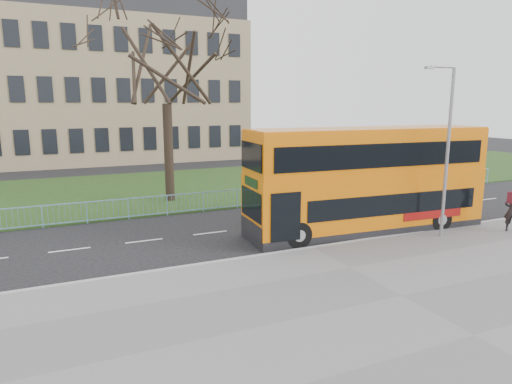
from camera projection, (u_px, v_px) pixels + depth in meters
ground at (294, 240)px, 19.90m from camera, size 120.00×120.00×0.00m
pavement at (402, 298)px, 13.85m from camera, size 80.00×10.50×0.12m
kerb at (312, 248)px, 18.50m from camera, size 80.00×0.20×0.14m
grass_verge at (197, 185)px, 32.68m from camera, size 80.00×15.40×0.08m
guard_railing at (237, 199)px, 25.69m from camera, size 40.00×0.12×1.10m
bare_tree at (166, 84)px, 26.30m from camera, size 9.58×9.58×13.69m
civic_building at (91, 92)px, 47.84m from camera, size 30.00×15.00×14.00m
yellow_bus at (368, 178)px, 20.74m from camera, size 11.40×3.42×4.71m
pedestrian at (512, 211)px, 20.58m from camera, size 0.70×0.82×1.90m
street_lamp at (446, 146)px, 19.28m from camera, size 1.53×0.24×7.23m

